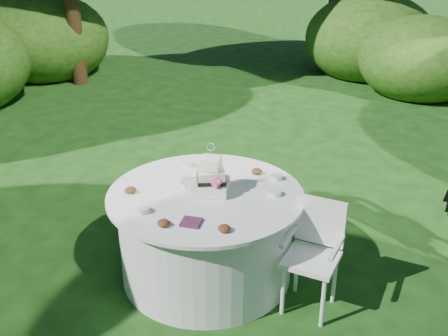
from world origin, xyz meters
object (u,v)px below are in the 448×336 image
at_px(table, 206,234).
at_px(cake, 211,179).
at_px(napkins, 191,222).
at_px(chair, 315,247).

relative_size(table, cake, 3.77).
relative_size(napkins, table, 0.09).
bearing_deg(cake, table, -148.48).
bearing_deg(cake, napkins, -91.46).
bearing_deg(napkins, table, 93.29).
distance_m(napkins, cake, 0.52).
distance_m(cake, chair, 0.95).
bearing_deg(table, cake, 31.52).
height_order(table, cake, cake).
xyz_separation_m(napkins, table, (-0.03, 0.48, -0.39)).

